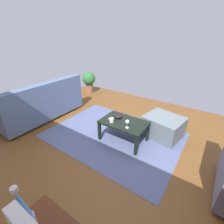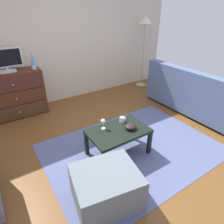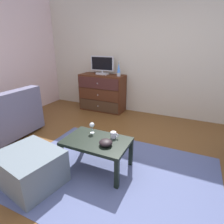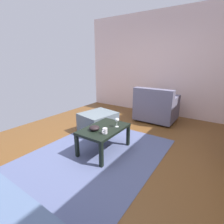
{
  "view_description": "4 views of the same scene",
  "coord_description": "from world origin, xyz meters",
  "views": [
    {
      "loc": [
        -1.32,
        2.06,
        1.92
      ],
      "look_at": [
        0.02,
        0.11,
        0.72
      ],
      "focal_mm": 25.42,
      "sensor_mm": 36.0,
      "label": 1
    },
    {
      "loc": [
        -1.39,
        -2.04,
        1.97
      ],
      "look_at": [
        -0.02,
        0.04,
        0.62
      ],
      "focal_mm": 31.21,
      "sensor_mm": 36.0,
      "label": 2
    },
    {
      "loc": [
        1.01,
        -1.99,
        1.61
      ],
      "look_at": [
        0.04,
        0.11,
        0.74
      ],
      "focal_mm": 29.31,
      "sensor_mm": 36.0,
      "label": 3
    },
    {
      "loc": [
        1.99,
        1.39,
        1.49
      ],
      "look_at": [
        -0.26,
        -0.15,
        0.65
      ],
      "focal_mm": 26.82,
      "sensor_mm": 36.0,
      "label": 4
    }
  ],
  "objects": [
    {
      "name": "wall_plain_left",
      "position": [
        -2.74,
        0.0,
        1.37
      ],
      "size": [
        0.12,
        4.99,
        2.75
      ],
      "primitive_type": "cube",
      "color": "beige",
      "rests_on": "ground_plane"
    },
    {
      "name": "ottoman",
      "position": [
        -0.63,
        -0.76,
        0.21
      ],
      "size": [
        0.8,
        0.72,
        0.42
      ],
      "primitive_type": "cube",
      "rotation": [
        0.0,
        0.0,
        -0.18
      ],
      "color": "slate",
      "rests_on": "ground_plane"
    },
    {
      "name": "area_rug",
      "position": [
        0.2,
        -0.2,
        0.0
      ],
      "size": [
        2.6,
        1.9,
        0.01
      ],
      "primitive_type": "cube",
      "color": "slate",
      "rests_on": "ground_plane"
    },
    {
      "name": "ground_plane",
      "position": [
        0.0,
        0.0,
        -0.03
      ],
      "size": [
        5.96,
        4.99,
        0.05
      ],
      "primitive_type": "cube",
      "color": "brown"
    },
    {
      "name": "bowl_decorative",
      "position": [
        0.12,
        -0.23,
        0.46
      ],
      "size": [
        0.17,
        0.17,
        0.08
      ],
      "primitive_type": "ellipsoid",
      "color": "black",
      "rests_on": "coffee_table"
    },
    {
      "name": "wine_glass",
      "position": [
        -0.21,
        -0.01,
        0.54
      ],
      "size": [
        0.07,
        0.07,
        0.16
      ],
      "color": "silver",
      "rests_on": "coffee_table"
    },
    {
      "name": "armchair",
      "position": [
        -1.98,
        0.02,
        0.36
      ],
      "size": [
        0.8,
        0.95,
        0.86
      ],
      "color": "#332319",
      "rests_on": "ground_plane"
    },
    {
      "name": "mug",
      "position": [
        0.13,
        -0.02,
        0.47
      ],
      "size": [
        0.11,
        0.08,
        0.08
      ],
      "color": "silver",
      "rests_on": "coffee_table"
    },
    {
      "name": "coffee_table",
      "position": [
        -0.05,
        -0.17,
        0.37
      ],
      "size": [
        0.85,
        0.55,
        0.42
      ],
      "color": "black",
      "rests_on": "ground_plane"
    }
  ]
}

